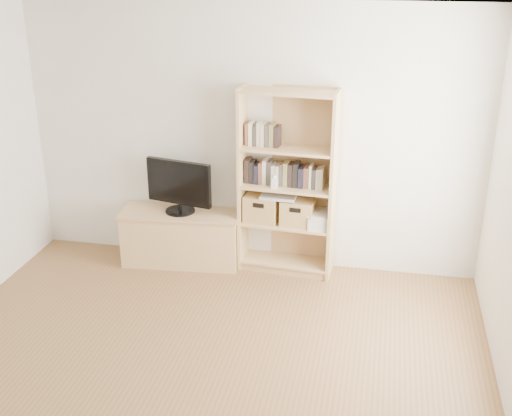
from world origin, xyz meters
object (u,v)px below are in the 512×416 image
(bookshelf, at_px, (287,184))
(basket_left, at_px, (262,208))
(basket_right, at_px, (298,212))
(laptop, at_px, (279,196))
(baby_monitor, at_px, (274,183))
(tv_stand, at_px, (182,238))
(television, at_px, (179,186))

(bookshelf, relative_size, basket_left, 5.64)
(basket_right, relative_size, laptop, 0.91)
(bookshelf, xyz_separation_m, basket_left, (-0.25, 0.01, -0.27))
(basket_left, bearing_deg, baby_monitor, -32.62)
(tv_stand, distance_m, laptop, 1.12)
(television, bearing_deg, basket_left, 16.58)
(bookshelf, relative_size, television, 2.66)
(basket_left, bearing_deg, laptop, -3.27)
(baby_monitor, bearing_deg, tv_stand, -178.68)
(bookshelf, height_order, laptop, bookshelf)
(baby_monitor, bearing_deg, bookshelf, 45.00)
(tv_stand, height_order, basket_left, basket_left)
(tv_stand, distance_m, baby_monitor, 1.18)
(television, distance_m, basket_right, 1.20)
(bookshelf, bearing_deg, basket_left, -178.81)
(basket_right, height_order, laptop, laptop)
(baby_monitor, height_order, basket_right, baby_monitor)
(tv_stand, height_order, bookshelf, bookshelf)
(tv_stand, bearing_deg, basket_left, -0.77)
(television, relative_size, laptop, 2.03)
(television, xyz_separation_m, basket_right, (1.18, 0.04, -0.19))
(laptop, bearing_deg, basket_left, 172.64)
(bookshelf, xyz_separation_m, laptop, (-0.08, -0.01, -0.13))
(basket_right, bearing_deg, baby_monitor, -155.01)
(baby_monitor, relative_size, laptop, 0.31)
(baby_monitor, distance_m, basket_right, 0.39)
(tv_stand, bearing_deg, bookshelf, -2.38)
(bookshelf, distance_m, basket_left, 0.37)
(tv_stand, relative_size, basket_right, 3.74)
(television, height_order, baby_monitor, television)
(basket_left, bearing_deg, television, -170.18)
(tv_stand, xyz_separation_m, laptop, (0.99, 0.04, 0.53))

